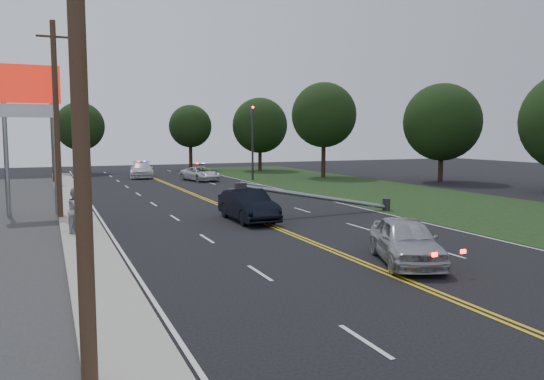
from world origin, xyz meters
name	(u,v)px	position (x,y,z in m)	size (l,w,h in m)	color
ground	(331,250)	(0.00, 0.00, 0.00)	(120.00, 120.00, 0.00)	black
sidewalk	(79,223)	(-8.40, 10.00, 0.06)	(1.80, 70.00, 0.12)	#A49E94
grass_verge	(438,202)	(13.50, 10.00, 0.01)	(12.00, 80.00, 0.01)	black
centerline_yellow	(242,214)	(0.00, 10.00, 0.01)	(0.36, 80.00, 0.00)	gold
pylon_sign	(29,103)	(-10.50, 14.00, 6.00)	(3.20, 0.35, 8.00)	gray
traffic_signal	(253,136)	(8.30, 30.00, 4.21)	(0.28, 0.41, 7.05)	#2D2D30
fallen_streetlight	(326,198)	(4.19, 8.00, 0.92)	(9.36, 0.44, 1.91)	#2D2D30
utility_pole_near	(79,88)	(-9.20, -8.00, 5.08)	(1.60, 0.28, 10.00)	#382619
utility_pole_mid	(57,120)	(-9.20, 12.00, 5.08)	(1.60, 0.28, 10.00)	#382619
utility_pole_far	(52,126)	(-9.20, 34.00, 5.08)	(1.60, 0.28, 10.00)	#382619
tree_6	(80,126)	(-6.23, 45.44, 5.23)	(5.33, 5.33, 7.91)	black
tree_7	(190,126)	(6.50, 46.51, 5.33)	(5.17, 5.17, 7.93)	black
tree_8	(260,125)	(13.98, 42.35, 5.42)	(6.62, 6.62, 8.73)	black
tree_9	(324,115)	(16.18, 30.42, 6.29)	(6.55, 6.55, 9.58)	black
tree_13	(442,122)	(23.41, 21.34, 5.46)	(6.99, 6.99, 8.96)	black
crashed_sedan	(248,205)	(-0.48, 7.67, 0.80)	(1.69, 4.85, 1.60)	black
waiting_sedan	(406,240)	(1.36, -2.68, 0.78)	(1.83, 4.55, 1.55)	#A9ACB1
emergency_a	(200,174)	(3.50, 31.26, 0.66)	(2.18, 4.72, 1.31)	silver
emergency_b	(142,170)	(-0.97, 37.18, 0.80)	(2.23, 5.50, 1.60)	silver
bystander_a	(85,215)	(-8.34, 6.56, 0.91)	(0.57, 0.38, 1.57)	#24252B
bystander_b	(77,210)	(-8.64, 7.00, 1.09)	(0.95, 0.74, 1.95)	#AAABAF
bystander_c	(77,207)	(-8.50, 9.02, 0.96)	(1.08, 0.62, 1.67)	#1C2046
bystander_d	(80,200)	(-8.26, 11.72, 0.96)	(0.98, 0.41, 1.68)	#544743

